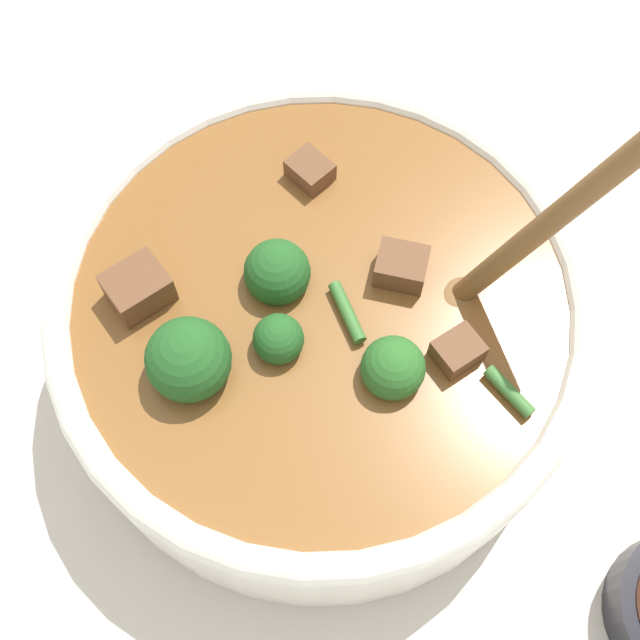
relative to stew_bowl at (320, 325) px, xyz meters
name	(u,v)px	position (x,y,z in m)	size (l,w,h in m)	color
ground_plane	(320,361)	(0.00, 0.00, -0.05)	(4.00, 4.00, 0.00)	silver
stew_bowl	(320,325)	(0.00, 0.00, 0.00)	(0.30, 0.30, 0.24)	white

